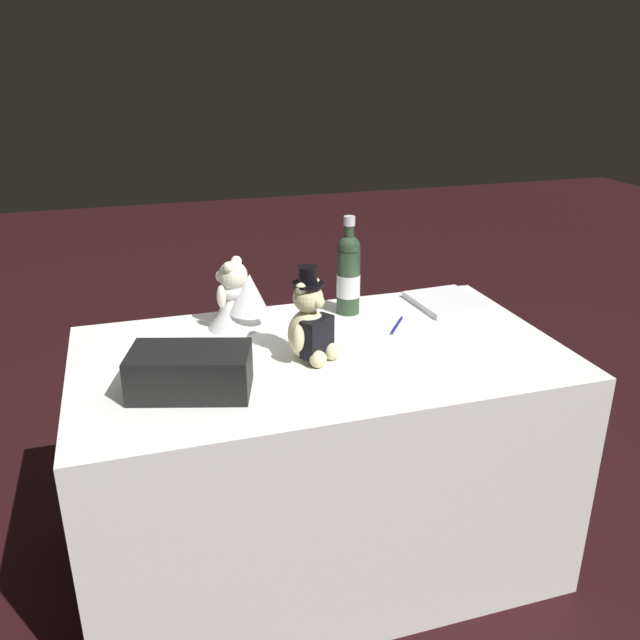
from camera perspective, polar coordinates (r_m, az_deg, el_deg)
ground_plane at (r=2.39m, az=0.00°, el=-19.48°), size 12.00×12.00×0.00m
reception_table at (r=2.16m, az=0.00°, el=-11.90°), size 1.45×0.83×0.76m
teddy_bear_groom at (r=1.88m, az=-0.81°, el=-0.48°), size 0.15×0.15×0.28m
teddy_bear_bride at (r=2.12m, az=-7.14°, el=1.88°), size 0.23×0.21×0.23m
champagne_bottle at (r=2.22m, az=2.50°, el=4.10°), size 0.08×0.08×0.34m
signing_pen at (r=2.15m, az=6.67°, el=-0.52°), size 0.10×0.13×0.01m
gift_case_black at (r=1.75m, az=-11.23°, el=-4.42°), size 0.35×0.25×0.12m
guestbook at (r=2.37m, az=10.96°, el=1.58°), size 0.24×0.27×0.02m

